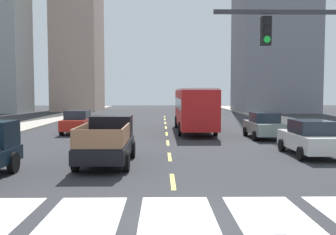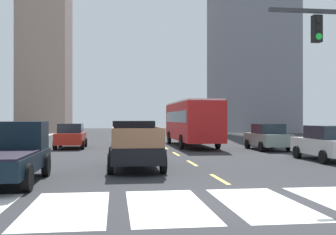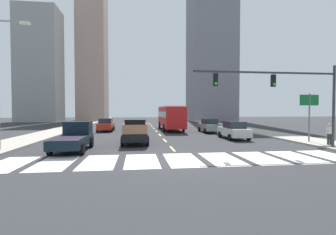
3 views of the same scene
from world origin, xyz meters
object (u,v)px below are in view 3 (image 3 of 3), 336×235
object	(u,v)px
pickup_dark	(74,137)
streetlight_left	(0,78)
traffic_signal_gantry	(290,90)
pickup_stakebed	(135,132)
city_bus	(171,116)
sedan_near_right	(234,130)
pedestrian_walking	(329,132)
sedan_mid	(209,126)
sedan_far	(106,125)
direction_sign_green	(309,107)

from	to	relation	value
pickup_dark	streetlight_left	bearing A→B (deg)	-176.32
traffic_signal_gantry	pickup_stakebed	bearing A→B (deg)	153.99
city_bus	sedan_near_right	distance (m)	12.27
traffic_signal_gantry	pedestrian_walking	size ratio (longest dim) A/B	6.35
sedan_near_right	pedestrian_walking	world-z (taller)	pedestrian_walking
sedan_near_right	city_bus	bearing A→B (deg)	110.41
pickup_dark	sedan_mid	xyz separation A→B (m)	(13.34, 11.81, -0.06)
pickup_stakebed	traffic_signal_gantry	distance (m)	12.43
pickup_dark	pedestrian_walking	distance (m)	19.09
sedan_mid	pedestrian_walking	world-z (taller)	pedestrian_walking
streetlight_left	city_bus	bearing A→B (deg)	49.54
pickup_stakebed	sedan_far	bearing A→B (deg)	109.98
pickup_dark	sedan_near_right	size ratio (longest dim) A/B	1.18
traffic_signal_gantry	pedestrian_walking	xyz separation A→B (m)	(4.07, 1.12, -3.14)
pickup_dark	city_bus	world-z (taller)	city_bus
pickup_stakebed	sedan_far	size ratio (longest dim) A/B	1.18
sedan_far	sedan_mid	world-z (taller)	same
pickup_dark	city_bus	xyz separation A→B (m)	(9.09, 16.15, 1.03)
sedan_far	direction_sign_green	size ratio (longest dim) A/B	1.05
pickup_stakebed	traffic_signal_gantry	xyz separation A→B (m)	(10.76, -5.25, 3.32)
sedan_near_right	sedan_mid	xyz separation A→B (m)	(-0.35, 6.99, 0.00)
city_bus	streetlight_left	world-z (taller)	streetlight_left
city_bus	pedestrian_walking	xyz separation A→B (m)	(9.98, -16.99, -0.84)
city_bus	direction_sign_green	world-z (taller)	direction_sign_green
pickup_stakebed	direction_sign_green	xyz separation A→B (m)	(14.57, -2.18, 2.10)
traffic_signal_gantry	direction_sign_green	distance (m)	5.05
sedan_near_right	sedan_mid	size ratio (longest dim) A/B	1.00
streetlight_left	pickup_stakebed	bearing A→B (deg)	20.54
traffic_signal_gantry	direction_sign_green	bearing A→B (deg)	38.92
pickup_stakebed	city_bus	size ratio (longest dim) A/B	0.48
sedan_near_right	pedestrian_walking	size ratio (longest dim) A/B	2.68
sedan_far	pedestrian_walking	bearing A→B (deg)	-41.94
pickup_stakebed	streetlight_left	distance (m)	10.41
sedan_mid	traffic_signal_gantry	xyz separation A→B (m)	(1.66, -13.78, 3.39)
streetlight_left	pedestrian_walking	distance (m)	24.14
sedan_far	pedestrian_walking	xyz separation A→B (m)	(18.70, -15.94, 0.26)
sedan_far	pickup_dark	bearing A→B (deg)	-92.89
traffic_signal_gantry	pedestrian_walking	bearing A→B (deg)	15.44
pickup_dark	traffic_signal_gantry	distance (m)	15.49
pickup_dark	direction_sign_green	bearing A→B (deg)	6.11
pickup_stakebed	direction_sign_green	distance (m)	14.88
streetlight_left	direction_sign_green	bearing A→B (deg)	2.89
sedan_near_right	pedestrian_walking	distance (m)	7.81
traffic_signal_gantry	sedan_near_right	bearing A→B (deg)	100.89
city_bus	sedan_far	bearing A→B (deg)	-173.58
pickup_stakebed	sedan_near_right	world-z (taller)	pickup_stakebed
sedan_near_right	streetlight_left	world-z (taller)	streetlight_left
traffic_signal_gantry	streetlight_left	world-z (taller)	streetlight_left
streetlight_left	sedan_near_right	bearing A→B (deg)	14.88
sedan_far	streetlight_left	distance (m)	16.54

